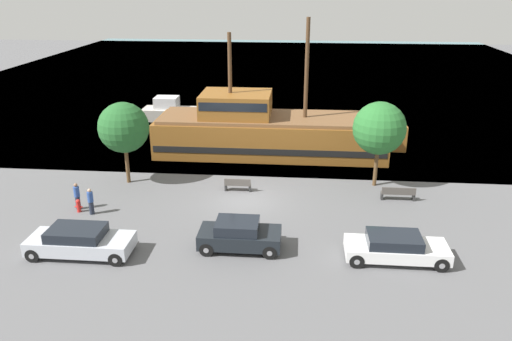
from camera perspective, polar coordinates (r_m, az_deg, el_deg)
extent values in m
plane|color=#5B5B5E|center=(29.66, -1.22, -3.52)|extent=(160.00, 160.00, 0.00)
plane|color=slate|center=(71.94, 2.66, 11.13)|extent=(80.00, 80.00, 0.00)
cube|color=brown|center=(37.45, 1.64, 3.92)|extent=(16.93, 4.97, 2.62)
cube|color=black|center=(37.57, 1.63, 3.34)|extent=(16.59, 5.05, 0.45)
cube|color=brown|center=(37.92, 15.48, 3.99)|extent=(1.40, 2.73, 1.83)
cube|color=brown|center=(37.05, 1.66, 6.03)|extent=(16.25, 4.57, 0.25)
cube|color=brown|center=(37.05, -2.28, 7.58)|extent=(5.08, 3.98, 1.70)
cube|color=black|center=(36.99, -2.29, 7.96)|extent=(4.82, 4.04, 0.61)
cylinder|color=#4C331E|center=(36.22, 5.81, 11.50)|extent=(0.28, 0.28, 7.05)
cylinder|color=#4C331E|center=(36.66, -3.00, 10.85)|extent=(0.28, 0.28, 5.99)
cube|color=#2D333D|center=(43.68, 10.42, 4.83)|extent=(6.59, 2.50, 0.79)
cube|color=silver|center=(43.45, 9.83, 5.74)|extent=(2.64, 1.95, 0.61)
cube|color=black|center=(43.52, 10.87, 5.70)|extent=(0.12, 1.75, 0.48)
cube|color=#B7B2A8|center=(47.57, -9.63, 6.39)|extent=(5.27, 2.21, 1.08)
cube|color=silver|center=(47.41, -10.17, 7.65)|extent=(2.11, 1.72, 1.07)
cube|color=black|center=(47.25, -9.42, 7.65)|extent=(0.12, 1.54, 0.86)
cube|color=white|center=(24.38, 15.72, -8.72)|extent=(4.71, 1.83, 0.57)
cube|color=black|center=(24.10, 15.51, -7.63)|extent=(2.45, 1.65, 0.48)
cylinder|color=black|center=(24.22, 20.44, -10.08)|extent=(0.68, 0.22, 0.68)
cylinder|color=gray|center=(24.22, 20.44, -10.08)|extent=(0.26, 0.25, 0.26)
cylinder|color=black|center=(25.60, 19.54, -8.20)|extent=(0.68, 0.22, 0.68)
cylinder|color=gray|center=(25.60, 19.54, -8.20)|extent=(0.26, 0.25, 0.26)
cylinder|color=black|center=(23.48, 11.44, -10.10)|extent=(0.68, 0.22, 0.68)
cylinder|color=gray|center=(23.48, 11.44, -10.10)|extent=(0.26, 0.25, 0.26)
cylinder|color=black|center=(24.90, 11.07, -8.15)|extent=(0.68, 0.22, 0.68)
cylinder|color=gray|center=(24.90, 11.07, -8.15)|extent=(0.26, 0.25, 0.26)
cube|color=black|center=(24.39, -1.85, -7.65)|extent=(3.96, 1.82, 0.72)
cube|color=black|center=(24.12, -2.15, -6.35)|extent=(2.06, 1.64, 0.52)
cylinder|color=black|center=(23.70, 1.58, -9.33)|extent=(0.68, 0.22, 0.68)
cylinder|color=gray|center=(23.70, 1.58, -9.33)|extent=(0.26, 0.25, 0.26)
cylinder|color=black|center=(25.12, 1.82, -7.45)|extent=(0.68, 0.22, 0.68)
cylinder|color=gray|center=(25.12, 1.82, -7.45)|extent=(0.26, 0.25, 0.26)
cylinder|color=black|center=(24.04, -5.68, -8.97)|extent=(0.68, 0.22, 0.68)
cylinder|color=gray|center=(24.04, -5.68, -8.97)|extent=(0.26, 0.25, 0.26)
cylinder|color=black|center=(25.44, -5.01, -7.14)|extent=(0.68, 0.22, 0.68)
cylinder|color=gray|center=(25.44, -5.01, -7.14)|extent=(0.26, 0.25, 0.26)
cube|color=#B7BCC6|center=(25.33, -19.38, -7.87)|extent=(4.91, 1.89, 0.66)
cube|color=black|center=(25.13, -19.85, -6.69)|extent=(2.55, 1.70, 0.48)
cylinder|color=black|center=(24.04, -15.74, -9.75)|extent=(0.67, 0.22, 0.67)
cylinder|color=gray|center=(24.04, -15.74, -9.75)|extent=(0.25, 0.25, 0.25)
cylinder|color=black|center=(25.42, -14.42, -7.82)|extent=(0.67, 0.22, 0.67)
cylinder|color=gray|center=(25.42, -14.42, -7.82)|extent=(0.25, 0.25, 0.25)
cylinder|color=black|center=(25.66, -24.17, -8.84)|extent=(0.67, 0.22, 0.67)
cylinder|color=gray|center=(25.66, -24.17, -8.84)|extent=(0.25, 0.25, 0.25)
cylinder|color=black|center=(26.96, -22.48, -7.10)|extent=(0.67, 0.22, 0.67)
cylinder|color=gray|center=(26.96, -22.48, -7.10)|extent=(0.25, 0.25, 0.25)
cylinder|color=red|center=(29.94, -19.60, -3.98)|extent=(0.22, 0.22, 0.56)
sphere|color=red|center=(29.80, -19.68, -3.36)|extent=(0.25, 0.25, 0.25)
cylinder|color=red|center=(29.99, -19.88, -3.91)|extent=(0.10, 0.09, 0.09)
cylinder|color=red|center=(29.86, -19.32, -3.95)|extent=(0.10, 0.09, 0.09)
cube|color=#4C4742|center=(30.95, -2.09, -1.58)|extent=(1.63, 0.45, 0.05)
cube|color=#4C4742|center=(30.69, -2.14, -1.34)|extent=(1.63, 0.06, 0.40)
cube|color=#2D2D2D|center=(31.14, -3.46, -1.92)|extent=(0.12, 0.36, 0.40)
cube|color=#2D2D2D|center=(30.96, -0.70, -2.02)|extent=(0.12, 0.36, 0.40)
cube|color=#4C4742|center=(30.85, 15.91, -2.50)|extent=(1.98, 0.45, 0.05)
cube|color=#4C4742|center=(30.59, 16.02, -2.26)|extent=(1.98, 0.06, 0.40)
cube|color=#2D2D2D|center=(30.77, 14.17, -2.84)|extent=(0.12, 0.36, 0.40)
cube|color=#2D2D2D|center=(31.13, 17.56, -2.92)|extent=(0.12, 0.36, 0.40)
cylinder|color=#232838|center=(29.41, -18.29, -4.07)|extent=(0.27, 0.27, 0.75)
cylinder|color=#2D4C93|center=(29.14, -18.43, -2.88)|extent=(0.32, 0.32, 0.58)
sphere|color=tan|center=(28.99, -18.52, -2.18)|extent=(0.20, 0.20, 0.20)
cylinder|color=#232838|center=(30.27, -19.67, -3.49)|extent=(0.27, 0.27, 0.78)
cylinder|color=#2D4C93|center=(30.00, -19.83, -2.29)|extent=(0.32, 0.32, 0.60)
sphere|color=#8C664C|center=(29.86, -19.92, -1.57)|extent=(0.21, 0.21, 0.21)
cylinder|color=brown|center=(33.02, -14.49, 0.59)|extent=(0.24, 0.24, 2.33)
sphere|color=#235B28|center=(32.26, -14.90, 4.77)|extent=(3.17, 3.17, 3.17)
cylinder|color=brown|center=(32.36, 13.52, 0.32)|extent=(0.24, 0.24, 2.39)
sphere|color=#286B2D|center=(31.57, 13.92, 4.71)|extent=(3.26, 3.26, 3.26)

